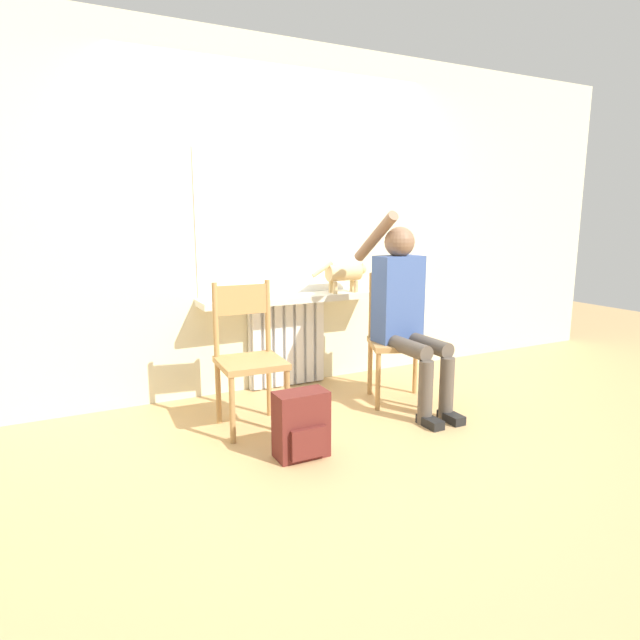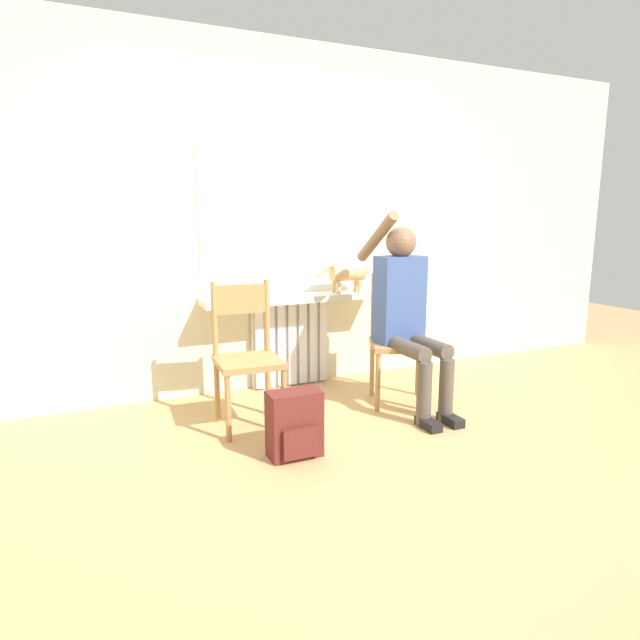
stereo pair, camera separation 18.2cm
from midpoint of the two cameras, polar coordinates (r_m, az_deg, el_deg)
ground_plane at (r=3.51m, az=5.39°, el=-12.14°), size 12.00×12.00×0.00m
wall_with_window at (r=4.34m, az=-2.46°, el=10.63°), size 7.00×0.06×2.70m
radiator at (r=4.39m, az=-1.98°, el=-2.43°), size 0.65×0.08×0.72m
windowsill at (r=4.22m, az=-1.50°, el=2.35°), size 1.47×0.29×0.05m
window_glass at (r=4.31m, az=-2.28°, el=10.23°), size 1.41×0.01×1.11m
chair_left at (r=3.53m, az=-6.36°, el=-3.64°), size 0.43×0.43×0.96m
chair_right at (r=4.03m, az=9.69°, el=-1.90°), size 0.54×0.54×0.96m
person at (r=3.89m, az=10.52°, el=1.26°), size 0.36×1.02×1.42m
cat at (r=4.35m, az=4.26°, el=5.00°), size 0.50×0.14×0.26m
backpack at (r=3.14m, az=-1.04°, el=-11.13°), size 0.31×0.20×0.39m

